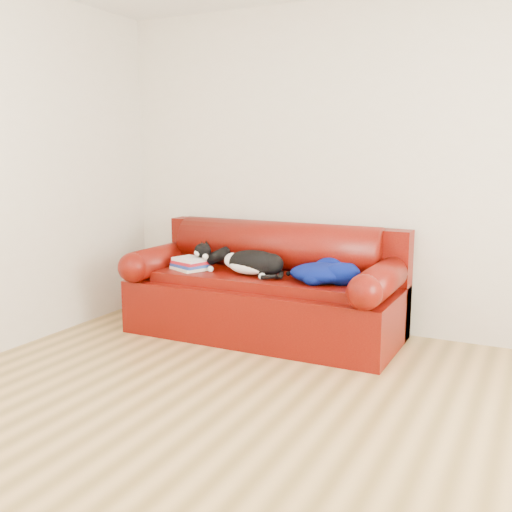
% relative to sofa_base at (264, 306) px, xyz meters
% --- Properties ---
extents(ground, '(4.50, 4.50, 0.00)m').
position_rel_sofa_base_xyz_m(ground, '(0.72, -1.49, -0.24)').
color(ground, olive).
rests_on(ground, ground).
extents(room_shell, '(4.52, 4.02, 2.61)m').
position_rel_sofa_base_xyz_m(room_shell, '(0.85, -1.48, 1.43)').
color(room_shell, beige).
rests_on(room_shell, ground).
extents(sofa_base, '(2.10, 0.90, 0.50)m').
position_rel_sofa_base_xyz_m(sofa_base, '(0.00, 0.00, 0.00)').
color(sofa_base, '#410202').
rests_on(sofa_base, ground).
extents(sofa_back, '(2.10, 1.01, 0.88)m').
position_rel_sofa_base_xyz_m(sofa_back, '(0.00, 0.24, 0.30)').
color(sofa_back, '#410202').
rests_on(sofa_back, ground).
extents(book_stack, '(0.33, 0.30, 0.10)m').
position_rel_sofa_base_xyz_m(book_stack, '(-0.59, -0.14, 0.31)').
color(book_stack, '#EDE8CD').
rests_on(book_stack, sofa_base).
extents(cat, '(0.66, 0.28, 0.24)m').
position_rel_sofa_base_xyz_m(cat, '(-0.05, -0.10, 0.35)').
color(cat, black).
rests_on(cat, sofa_base).
extents(blanket, '(0.61, 0.49, 0.17)m').
position_rel_sofa_base_xyz_m(blanket, '(0.52, -0.08, 0.33)').
color(blanket, '#02164E').
rests_on(blanket, sofa_base).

